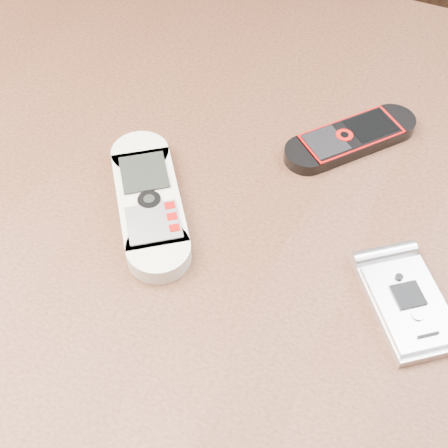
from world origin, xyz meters
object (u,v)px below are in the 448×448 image
nokia_black_red (351,138)px  motorola_razr (408,303)px  table (219,297)px  nokia_white (149,201)px

nokia_black_red → motorola_razr: bearing=-20.1°
table → nokia_black_red: size_ratio=8.83×
nokia_white → nokia_black_red: (0.13, 0.14, -0.00)m
table → motorola_razr: bearing=-4.5°
table → nokia_black_red: nokia_black_red is taller
nokia_black_red → motorola_razr: 0.18m
nokia_white → nokia_black_red: bearing=11.0°
table → motorola_razr: 0.20m
nokia_black_red → table: bearing=-76.6°
table → nokia_white: nokia_white is taller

